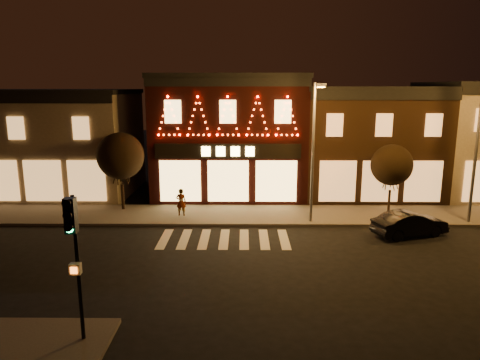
{
  "coord_description": "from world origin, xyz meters",
  "views": [
    {
      "loc": [
        0.97,
        -17.03,
        7.51
      ],
      "look_at": [
        0.79,
        4.0,
        3.04
      ],
      "focal_mm": 33.05,
      "sensor_mm": 36.0,
      "label": 1
    }
  ],
  "objects_px": {
    "dark_sedan": "(410,224)",
    "traffic_signal_near": "(74,241)",
    "pedestrian": "(181,202)",
    "streetlamp_mid": "(314,142)"
  },
  "relations": [
    {
      "from": "streetlamp_mid",
      "to": "dark_sedan",
      "type": "distance_m",
      "value": 6.42
    },
    {
      "from": "traffic_signal_near",
      "to": "pedestrian",
      "type": "relative_size",
      "value": 2.75
    },
    {
      "from": "pedestrian",
      "to": "streetlamp_mid",
      "type": "bearing_deg",
      "value": 175.4
    },
    {
      "from": "dark_sedan",
      "to": "pedestrian",
      "type": "distance_m",
      "value": 12.48
    },
    {
      "from": "streetlamp_mid",
      "to": "dark_sedan",
      "type": "bearing_deg",
      "value": -18.6
    },
    {
      "from": "traffic_signal_near",
      "to": "dark_sedan",
      "type": "distance_m",
      "value": 16.76
    },
    {
      "from": "dark_sedan",
      "to": "pedestrian",
      "type": "xyz_separation_m",
      "value": [
        -12.1,
        3.04,
        0.31
      ]
    },
    {
      "from": "dark_sedan",
      "to": "traffic_signal_near",
      "type": "bearing_deg",
      "value": 108.43
    },
    {
      "from": "traffic_signal_near",
      "to": "streetlamp_mid",
      "type": "relative_size",
      "value": 0.58
    },
    {
      "from": "traffic_signal_near",
      "to": "pedestrian",
      "type": "xyz_separation_m",
      "value": [
        1.15,
        12.95,
        -2.3
      ]
    }
  ]
}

